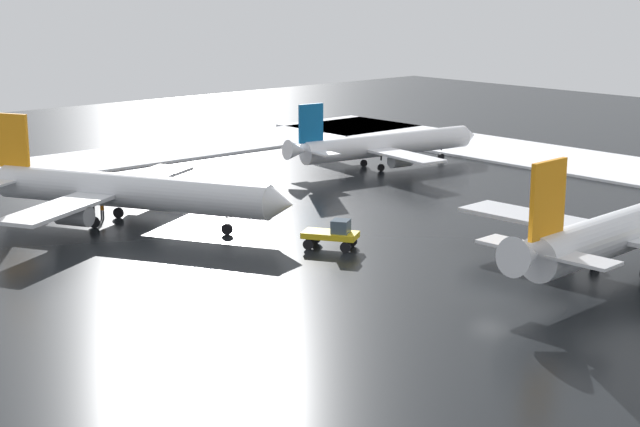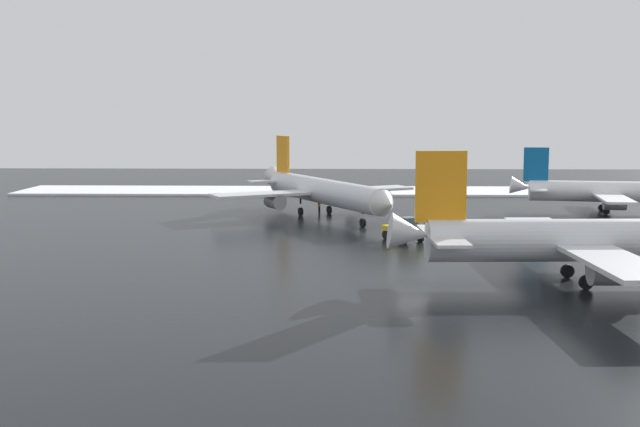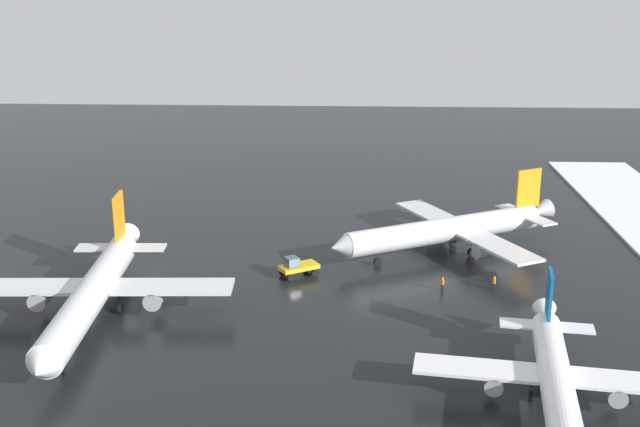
{
  "view_description": "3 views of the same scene",
  "coord_description": "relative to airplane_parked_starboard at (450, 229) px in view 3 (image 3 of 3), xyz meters",
  "views": [
    {
      "loc": [
        -41.38,
        52.85,
        21.77
      ],
      "look_at": [
        12.2,
        5.4,
        4.84
      ],
      "focal_mm": 55.0,
      "sensor_mm": 36.0,
      "label": 1
    },
    {
      "loc": [
        -63.13,
        5.92,
        13.03
      ],
      "look_at": [
        16.05,
        7.96,
        2.93
      ],
      "focal_mm": 45.0,
      "sensor_mm": 36.0,
      "label": 2
    },
    {
      "loc": [
        23.81,
        -88.62,
        35.09
      ],
      "look_at": [
        19.58,
        9.17,
        4.8
      ],
      "focal_mm": 45.0,
      "sensor_mm": 36.0,
      "label": 3
    }
  ],
  "objects": [
    {
      "name": "ground_plane",
      "position": [
        -36.12,
        -8.25,
        -3.22
      ],
      "size": [
        240.0,
        240.0,
        0.0
      ],
      "primitive_type": "plane",
      "color": "black"
    },
    {
      "name": "airplane_foreground_jet",
      "position": [
        4.36,
        -38.13,
        -0.44
      ],
      "size": [
        23.55,
        28.25,
        8.4
      ],
      "rotation": [
        0.0,
        0.0,
        4.57
      ],
      "color": "white",
      "rests_on": "ground_plane"
    },
    {
      "name": "ground_crew_beside_wing",
      "position": [
        -2.14,
        -12.68,
        -2.24
      ],
      "size": [
        0.36,
        0.36,
        1.71
      ],
      "rotation": [
        0.0,
        0.0,
        1.58
      ],
      "color": "black",
      "rests_on": "ground_plane"
    },
    {
      "name": "airplane_distant_tail",
      "position": [
        -38.7,
        -22.38,
        0.13
      ],
      "size": [
        28.25,
        34.1,
        10.13
      ],
      "rotation": [
        0.0,
        0.0,
        4.76
      ],
      "color": "silver",
      "rests_on": "ground_plane"
    },
    {
      "name": "pushback_tug",
      "position": [
        -18.83,
        -8.81,
        -1.93
      ],
      "size": [
        5.07,
        4.28,
        2.5
      ],
      "rotation": [
        0.0,
        0.0,
        3.69
      ],
      "color": "gold",
      "rests_on": "ground_plane"
    },
    {
      "name": "ground_crew_near_tug",
      "position": [
        3.71,
        -12.12,
        -2.24
      ],
      "size": [
        0.36,
        0.36,
        1.71
      ],
      "rotation": [
        0.0,
        0.0,
        4.45
      ],
      "color": "black",
      "rests_on": "ground_plane"
    },
    {
      "name": "ground_crew_mid_apron",
      "position": [
        3.42,
        0.41,
        -2.24
      ],
      "size": [
        0.36,
        0.36,
        1.71
      ],
      "rotation": [
        0.0,
        0.0,
        2.2
      ],
      "color": "black",
      "rests_on": "ground_plane"
    },
    {
      "name": "airplane_parked_starboard",
      "position": [
        0.0,
        0.0,
        0.0
      ],
      "size": [
        30.22,
        25.77,
        9.73
      ],
      "rotation": [
        0.0,
        0.0,
        3.63
      ],
      "color": "silver",
      "rests_on": "ground_plane"
    }
  ]
}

